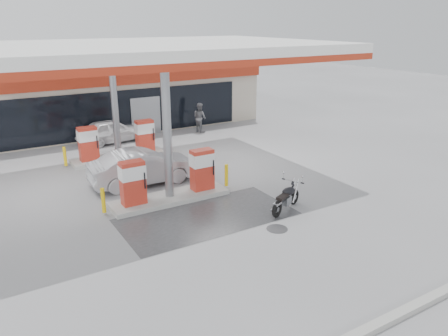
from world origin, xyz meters
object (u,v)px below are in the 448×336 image
object	(u,v)px
pump_island_far	(118,145)
hatchback_silver	(143,167)
attendant	(200,117)
sedan_white	(112,131)
pump_island_near	(169,183)
parked_motorcycle	(286,199)

from	to	relation	value
pump_island_far	hatchback_silver	size ratio (longest dim) A/B	1.17
attendant	sedan_white	bearing A→B (deg)	73.87
pump_island_near	attendant	xyz separation A→B (m)	(6.00, 8.80, 0.17)
pump_island_near	parked_motorcycle	world-z (taller)	pump_island_near
pump_island_far	sedan_white	bearing A→B (deg)	77.44
pump_island_near	sedan_white	world-z (taller)	pump_island_near
attendant	pump_island_far	bearing A→B (deg)	103.21
pump_island_far	parked_motorcycle	distance (m)	9.53
sedan_white	hatchback_silver	xyz separation A→B (m)	(-0.89, -7.00, 0.07)
pump_island_far	parked_motorcycle	bearing A→B (deg)	-70.48
parked_motorcycle	attendant	xyz separation A→B (m)	(2.82, 11.78, 0.44)
parked_motorcycle	attendant	world-z (taller)	attendant
pump_island_far	sedan_white	size ratio (longest dim) A/B	1.34
hatchback_silver	parked_motorcycle	bearing A→B (deg)	-144.70
attendant	pump_island_near	bearing A→B (deg)	133.91
pump_island_far	attendant	size ratio (longest dim) A/B	2.92
attendant	hatchback_silver	bearing A→B (deg)	125.10
sedan_white	attendant	size ratio (longest dim) A/B	2.18
pump_island_near	attendant	bearing A→B (deg)	55.71
pump_island_near	parked_motorcycle	size ratio (longest dim) A/B	2.83
pump_island_near	hatchback_silver	size ratio (longest dim) A/B	1.17
pump_island_near	hatchback_silver	bearing A→B (deg)	94.52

